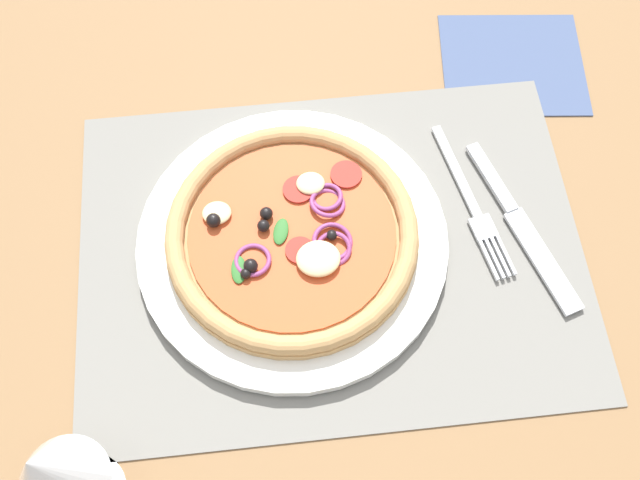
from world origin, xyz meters
TOP-DOWN VIEW (x-y plane):
  - ground_plane at (0.00, 0.00)cm, footprint 190.00×140.00cm
  - placemat at (0.00, 0.00)cm, footprint 48.79×35.93cm
  - plate at (3.68, -0.87)cm, footprint 30.00×30.00cm
  - pizza at (3.66, -0.87)cm, footprint 24.12×24.12cm
  - fork at (-14.59, -2.91)cm, footprint 5.22×17.92cm
  - knife at (-18.87, -0.32)cm, footprint 7.65×19.56cm
  - wine_glass at (22.90, 20.17)cm, footprint 7.20×7.20cm
  - napkin at (-22.60, -20.54)cm, footprint 16.91×15.52cm

SIDE VIEW (x-z plane):
  - ground_plane at x=0.00cm, z-range -2.40..0.00cm
  - napkin at x=-22.60cm, z-range 0.00..0.36cm
  - placemat at x=0.00cm, z-range 0.00..0.40cm
  - fork at x=-14.59cm, z-range 0.40..0.84cm
  - knife at x=-18.87cm, z-range 0.35..0.96cm
  - plate at x=3.68cm, z-range 0.40..1.65cm
  - pizza at x=3.66cm, z-range 1.40..4.07cm
  - wine_glass at x=22.90cm, z-range 2.65..17.55cm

